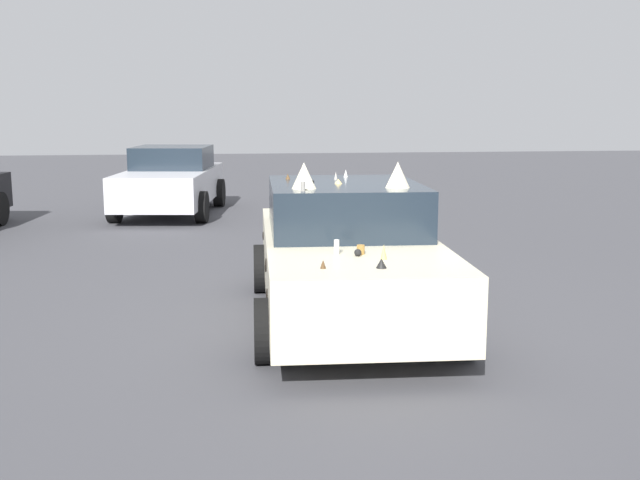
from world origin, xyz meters
name	(u,v)px	position (x,y,z in m)	size (l,w,h in m)	color
ground_plane	(347,319)	(0.00, 0.00, 0.00)	(60.00, 60.00, 0.00)	#47474C
art_car_decorated	(347,253)	(0.06, 0.00, 0.74)	(4.48, 2.19, 1.76)	beige
parked_sedan_near_left	(171,181)	(8.85, 2.43, 0.72)	(4.36, 2.40, 1.45)	silver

